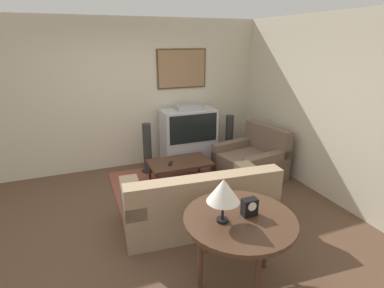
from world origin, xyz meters
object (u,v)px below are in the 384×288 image
at_px(couch, 198,203).
at_px(mantel_clock, 249,207).
at_px(coffee_table, 180,164).
at_px(speaker_tower_right, 229,139).
at_px(tv, 188,137).
at_px(console_table, 240,223).
at_px(table_lamp, 223,191).
at_px(armchair, 252,161).
at_px(speaker_tower_left, 147,150).

relative_size(couch, mantel_clock, 11.68).
height_order(coffee_table, speaker_tower_right, speaker_tower_right).
bearing_deg(couch, speaker_tower_right, -123.38).
bearing_deg(speaker_tower_right, couch, -127.79).
relative_size(tv, speaker_tower_right, 1.28).
bearing_deg(console_table, table_lamp, 177.73).
height_order(tv, table_lamp, tv).
xyz_separation_m(armchair, speaker_tower_left, (-1.67, 0.85, 0.15)).
bearing_deg(mantel_clock, coffee_table, 87.61).
distance_m(tv, console_table, 3.10).
relative_size(mantel_clock, speaker_tower_left, 0.19).
bearing_deg(tv, mantel_clock, -99.98).
height_order(console_table, speaker_tower_right, speaker_tower_right).
distance_m(tv, table_lamp, 3.17).
relative_size(coffee_table, mantel_clock, 6.00).
relative_size(coffee_table, table_lamp, 2.41).
distance_m(couch, table_lamp, 1.33).
height_order(console_table, table_lamp, table_lamp).
bearing_deg(table_lamp, speaker_tower_right, 60.62).
bearing_deg(console_table, tv, 78.22).
bearing_deg(armchair, couch, -65.66).
relative_size(tv, table_lamp, 2.76).
distance_m(table_lamp, speaker_tower_right, 3.42).
bearing_deg(tv, speaker_tower_left, -173.40).
height_order(tv, coffee_table, tv).
height_order(armchair, table_lamp, table_lamp).
bearing_deg(tv, console_table, -101.78).
bearing_deg(tv, couch, -107.18).
height_order(table_lamp, speaker_tower_left, table_lamp).
distance_m(couch, armchair, 1.76).
bearing_deg(armchair, tv, -148.79).
xyz_separation_m(tv, console_table, (-0.63, -3.03, 0.12)).
xyz_separation_m(console_table, speaker_tower_right, (1.47, 2.93, -0.24)).
bearing_deg(speaker_tower_right, coffee_table, -153.16).
bearing_deg(armchair, mantel_clock, -43.86).
relative_size(console_table, table_lamp, 2.51).
bearing_deg(mantel_clock, table_lamp, 179.80).
xyz_separation_m(console_table, speaker_tower_left, (-0.20, 2.93, -0.24)).
distance_m(armchair, speaker_tower_right, 0.86).
bearing_deg(armchair, speaker_tower_right, 170.04).
bearing_deg(armchair, table_lamp, -48.97).
distance_m(console_table, speaker_tower_left, 2.95).
distance_m(armchair, speaker_tower_left, 1.88).
bearing_deg(speaker_tower_left, console_table, -86.09).
bearing_deg(table_lamp, armchair, 51.47).
bearing_deg(coffee_table, armchair, -9.14).
height_order(console_table, mantel_clock, mantel_clock).
distance_m(tv, coffee_table, 0.88).
xyz_separation_m(couch, speaker_tower_right, (1.43, 1.85, 0.14)).
height_order(tv, speaker_tower_right, tv).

